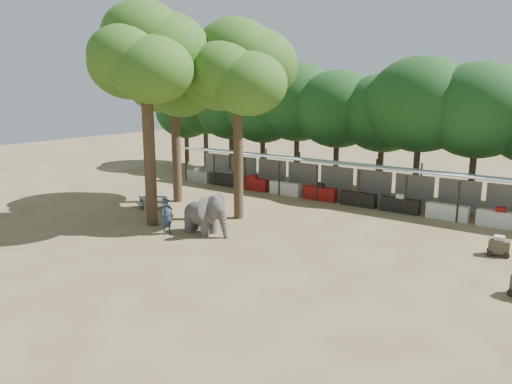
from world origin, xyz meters
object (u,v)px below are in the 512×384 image
Objects in this scene: elephant at (205,214)px; handler at (167,216)px; yard_tree_left at (174,77)px; cart_back at (499,246)px; yard_tree_back at (238,69)px; picnic_table_near at (146,201)px; picnic_table_far at (157,200)px; yard_tree_center at (146,55)px.

handler is (-1.59, -1.23, -0.13)m from elephant.
cart_back is (19.84, 0.67, -7.73)m from yard_tree_left.
yard_tree_back is 10.27m from picnic_table_near.
picnic_table_far is (0.32, -2.23, -7.69)m from yard_tree_left.
yard_tree_center reaches higher than handler.
yard_tree_back is 9.09m from handler.
yard_tree_left is 6.09m from yard_tree_back.
yard_tree_left is at bearing 170.62° from cart_back.
yard_tree_back reaches higher than cart_back.
picnic_table_far is (-2.68, 2.77, -8.70)m from yard_tree_center.
picnic_table_far is (-5.68, -1.23, -8.03)m from yard_tree_back.
yard_tree_center reaches higher than picnic_table_near.
picnic_table_near is 20.22m from cart_back.
picnic_table_near is 0.91× the size of picnic_table_far.
handler reaches higher than picnic_table_near.
yard_tree_center reaches higher than yard_tree_back.
yard_tree_back reaches higher than elephant.
picnic_table_near is at bearing 178.55° from cart_back.
cart_back is (13.84, 1.67, -8.08)m from yard_tree_back.
yard_tree_back is (6.00, -1.00, 0.34)m from yard_tree_left.
yard_tree_back is 5.71× the size of picnic_table_far.
yard_tree_center is 6.26× the size of handler.
yard_tree_back is 4.00× the size of elephant.
yard_tree_back is at bearing 99.15° from elephant.
yard_tree_center is at bearing -11.10° from picnic_table_near.
picnic_table_far is at bearing 62.92° from handler.
elephant is (0.68, -3.70, -7.45)m from yard_tree_back.
yard_tree_center reaches higher than elephant.
yard_tree_center is (3.00, -5.00, 1.01)m from yard_tree_left.
picnic_table_far is at bearing 79.97° from picnic_table_near.
yard_tree_back reaches higher than picnic_table_near.
handler is 1.06× the size of picnic_table_near.
picnic_table_far reaches higher than picnic_table_near.
yard_tree_left is at bearing 143.57° from elephant.
picnic_table_far is at bearing -167.79° from yard_tree_back.
yard_tree_center is at bearing -69.93° from picnic_table_far.
picnic_table_near is (-6.07, -1.79, -8.08)m from yard_tree_back.
elephant is 1.57× the size of picnic_table_near.
yard_tree_left reaches higher than picnic_table_near.
yard_tree_center is at bearing -126.86° from yard_tree_back.
picnic_table_far is at bearing 157.48° from elephant.
cart_back is (16.84, 5.67, -8.74)m from yard_tree_center.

